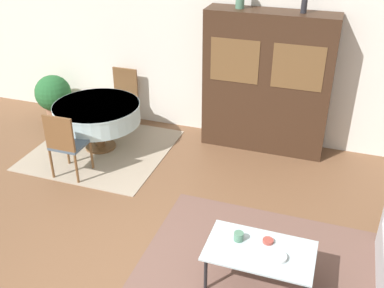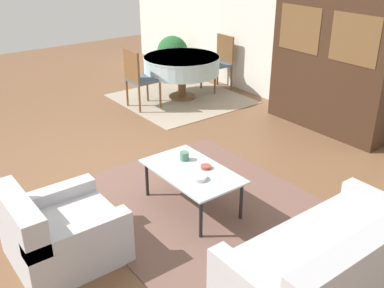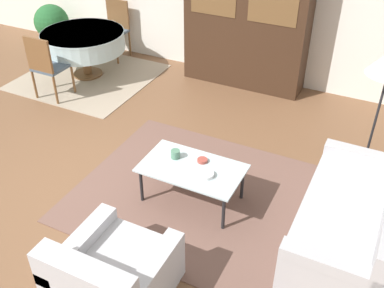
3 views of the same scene
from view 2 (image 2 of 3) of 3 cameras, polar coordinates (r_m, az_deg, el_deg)
name	(u,v)px [view 2 (image 2 of 3)]	position (r m, az deg, el deg)	size (l,w,h in m)	color
ground_plane	(104,173)	(5.66, -11.11, -3.65)	(14.00, 14.00, 0.00)	brown
wall_back	(308,28)	(7.40, 14.55, 14.01)	(10.00, 0.06, 2.70)	silver
area_rug	(200,204)	(4.94, 0.98, -7.63)	(2.62, 2.27, 0.01)	brown
dining_rug	(181,99)	(8.07, -1.40, 5.76)	(2.05, 2.01, 0.01)	gray
couch	(335,263)	(3.91, 17.69, -14.25)	(0.92, 1.82, 0.77)	#B2B2B7
armchair	(59,233)	(4.22, -16.50, -10.78)	(0.87, 0.92, 0.74)	#B2B2B7
coffee_table	(192,174)	(4.69, 0.00, -3.77)	(1.09, 0.64, 0.44)	black
display_cabinet	(333,58)	(6.81, 17.46, 10.35)	(1.89, 0.48, 2.14)	#382316
dining_table	(182,65)	(7.97, -1.31, 10.02)	(1.33, 1.33, 0.74)	brown
dining_chair_near	(138,76)	(7.51, -6.86, 8.60)	(0.44, 0.44, 0.99)	brown
dining_chair_far	(220,59)	(8.51, 3.62, 10.69)	(0.44, 0.44, 0.99)	brown
cup	(184,156)	(4.86, -0.98, -1.53)	(0.10, 0.10, 0.09)	#4C7A60
bowl	(199,178)	(4.49, 0.86, -4.30)	(0.16, 0.16, 0.04)	white
bowl_small	(206,167)	(4.70, 1.77, -2.92)	(0.11, 0.11, 0.03)	#9E4238
potted_plant	(173,53)	(9.41, -2.49, 11.46)	(0.63, 0.63, 0.81)	#93664C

